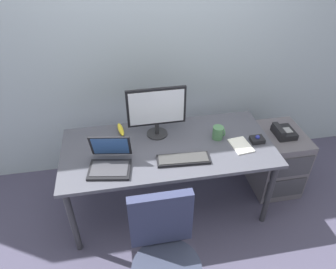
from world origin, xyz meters
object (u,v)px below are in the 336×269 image
at_px(monitor_main, 157,110).
at_px(cell_phone, 99,145).
at_px(banana, 121,129).
at_px(paper_notepad, 241,145).
at_px(office_chair, 165,266).
at_px(keyboard, 183,159).
at_px(trackball_mouse, 257,139).
at_px(desk_phone, 283,132).
at_px(file_cabinet, 276,160).
at_px(laptop, 110,161).
at_px(coffee_mug, 218,133).

relative_size(monitor_main, cell_phone, 3.45).
bearing_deg(banana, paper_notepad, -21.81).
xyz_separation_m(office_chair, paper_notepad, (0.77, 0.77, 0.29)).
bearing_deg(keyboard, office_chair, -111.14).
bearing_deg(trackball_mouse, desk_phone, 24.14).
height_order(file_cabinet, desk_phone, desk_phone).
bearing_deg(banana, desk_phone, -8.07).
xyz_separation_m(file_cabinet, desk_phone, (-0.01, -0.02, 0.35)).
height_order(trackball_mouse, banana, trackball_mouse).
distance_m(laptop, paper_notepad, 1.07).
distance_m(file_cabinet, paper_notepad, 0.66).
distance_m(keyboard, cell_phone, 0.71).
height_order(coffee_mug, cell_phone, coffee_mug).
relative_size(desk_phone, office_chair, 0.21).
xyz_separation_m(file_cabinet, paper_notepad, (-0.49, -0.20, 0.40)).
bearing_deg(desk_phone, trackball_mouse, -155.86).
bearing_deg(paper_notepad, keyboard, -169.67).
height_order(desk_phone, laptop, laptop).
bearing_deg(banana, file_cabinet, -7.38).
xyz_separation_m(desk_phone, paper_notepad, (-0.48, -0.18, 0.05)).
distance_m(office_chair, keyboard, 0.78).
bearing_deg(file_cabinet, office_chair, -142.49).
relative_size(office_chair, paper_notepad, 4.51).
bearing_deg(trackball_mouse, banana, 162.52).
bearing_deg(desk_phone, coffee_mug, -176.30).
bearing_deg(paper_notepad, trackball_mouse, 12.30).
relative_size(desk_phone, monitor_main, 0.41).
xyz_separation_m(file_cabinet, trackball_mouse, (-0.34, -0.16, 0.42)).
bearing_deg(desk_phone, laptop, -171.31).
relative_size(laptop, cell_phone, 2.49).
bearing_deg(laptop, monitor_main, 39.70).
xyz_separation_m(office_chair, coffee_mug, (0.61, 0.91, 0.34)).
bearing_deg(banana, keyboard, -46.43).
height_order(keyboard, paper_notepad, keyboard).
bearing_deg(office_chair, keyboard, 68.86).
distance_m(file_cabinet, cell_phone, 1.69).
distance_m(keyboard, banana, 0.66).
bearing_deg(keyboard, monitor_main, 111.26).
bearing_deg(cell_phone, monitor_main, 36.34).
xyz_separation_m(office_chair, monitor_main, (0.11, 1.05, 0.53)).
distance_m(file_cabinet, monitor_main, 1.32).
xyz_separation_m(trackball_mouse, coffee_mug, (-0.31, 0.11, 0.03)).
relative_size(laptop, coffee_mug, 3.12).
relative_size(desk_phone, paper_notepad, 0.96).
bearing_deg(coffee_mug, trackball_mouse, -18.86).
bearing_deg(cell_phone, office_chair, -40.32).
height_order(monitor_main, paper_notepad, monitor_main).
bearing_deg(trackball_mouse, cell_phone, 171.93).
distance_m(desk_phone, keyboard, 1.03).
height_order(laptop, coffee_mug, laptop).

